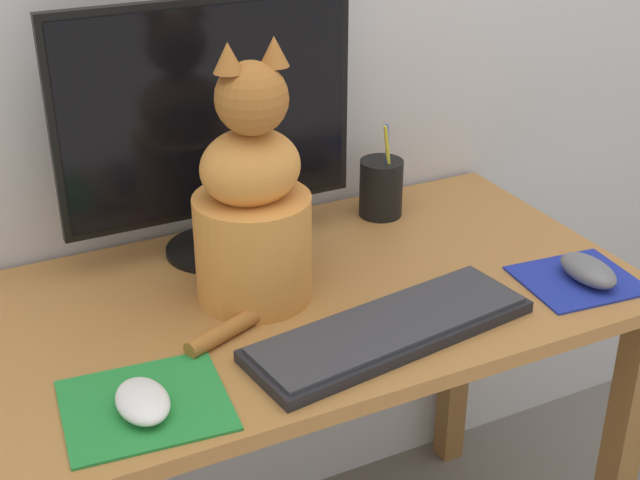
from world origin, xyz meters
The scene contains 9 objects.
desk centered at (0.00, 0.00, 0.59)m, with size 1.13×0.58×0.70m.
monitor centered at (-0.04, 0.19, 0.93)m, with size 0.50×0.17×0.43m.
keyboard centered at (0.09, -0.17, 0.71)m, with size 0.46×0.20×0.02m.
mousepad_left centered at (-0.27, -0.17, 0.70)m, with size 0.23×0.20×0.00m.
mousepad_right centered at (0.45, -0.16, 0.70)m, with size 0.20×0.18×0.00m.
computer_mouse_left centered at (-0.28, -0.19, 0.72)m, with size 0.07×0.10×0.03m.
computer_mouse_right centered at (0.46, -0.18, 0.72)m, with size 0.06×0.11×0.04m.
cat centered at (-0.04, 0.02, 0.85)m, with size 0.25×0.23×0.41m.
pen_cup centered at (0.29, 0.20, 0.76)m, with size 0.08×0.08×0.18m.
Camera 1 is at (-0.48, -1.11, 1.42)m, focal length 50.00 mm.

